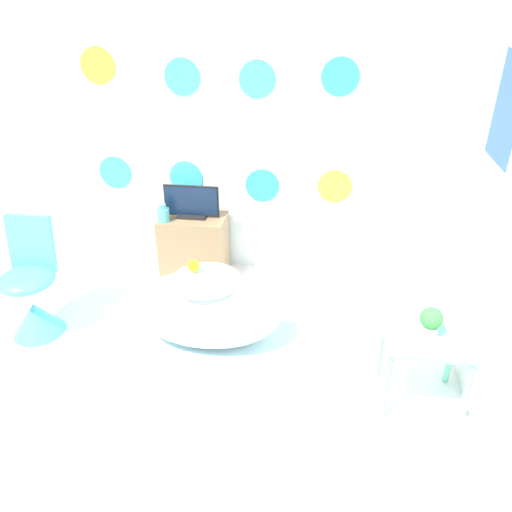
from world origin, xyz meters
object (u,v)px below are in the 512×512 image
vase (163,214)px  potted_plant_left (431,321)px  chair (33,298)px  bathtub (207,309)px  tv (192,203)px

vase → potted_plant_left: bearing=-31.6°
chair → potted_plant_left: bearing=-7.4°
bathtub → chair: bearing=-176.9°
bathtub → chair: size_ratio=1.21×
bathtub → tv: bearing=109.2°
bathtub → chair: (-1.16, -0.06, 0.02)m
tv → potted_plant_left: 1.96m
chair → vase: chair is taller
bathtub → vase: vase is taller
chair → bathtub: bearing=3.1°
vase → potted_plant_left: 2.06m
chair → vase: size_ratio=5.91×
potted_plant_left → chair: bearing=172.6°
tv → chair: bearing=-135.2°
tv → potted_plant_left: tv is taller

